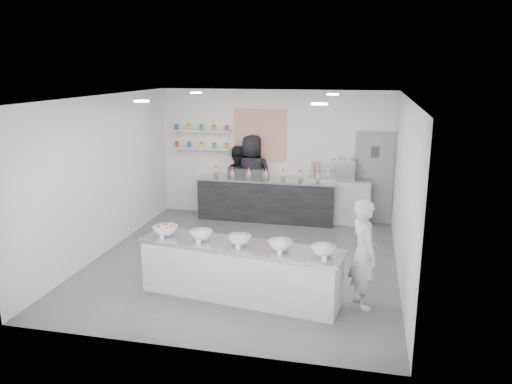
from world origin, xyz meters
The scene contains 26 objects.
floor centered at (0.00, 0.00, 0.00)m, with size 6.00×6.00×0.00m, color #515156.
ceiling centered at (0.00, 0.00, 3.00)m, with size 6.00×6.00×0.00m, color white.
back_wall centered at (0.00, 3.00, 1.50)m, with size 5.50×5.50×0.00m, color white.
left_wall centered at (-2.75, 0.00, 1.50)m, with size 6.00×6.00×0.00m, color white.
right_wall centered at (2.75, 0.00, 1.50)m, with size 6.00×6.00×0.00m, color white.
back_door centered at (2.30, 2.97, 1.05)m, with size 0.88×0.04×2.10m, color gray.
pattern_panel centered at (-0.35, 2.98, 1.95)m, with size 1.25×0.03×1.20m, color #BE4622.
jar_shelf_lower centered at (-1.75, 2.90, 1.60)m, with size 1.45×0.22×0.04m, color silver.
jar_shelf_upper centered at (-1.75, 2.90, 2.02)m, with size 1.45×0.22×0.04m, color silver.
preserve_jars centered at (-1.75, 2.88, 1.88)m, with size 1.45×0.10×0.56m, color #E82546, non-canonical shape.
downlight_0 centered at (-1.40, -1.00, 2.98)m, with size 0.24×0.24×0.02m, color white.
downlight_1 centered at (1.40, -1.00, 2.98)m, with size 0.24×0.24×0.02m, color white.
downlight_2 centered at (-1.40, 1.60, 2.98)m, with size 0.24×0.24×0.02m, color white.
downlight_3 centered at (1.40, 1.60, 2.98)m, with size 0.24×0.24×0.02m, color white.
prep_counter centered at (0.29, -1.43, 0.44)m, with size 3.20×0.73×0.87m, color beige.
back_bar centered at (-0.12, 2.59, 0.49)m, with size 3.19×0.58×0.99m, color black.
sneeze_guard centered at (-0.12, 2.31, 1.12)m, with size 3.15×0.01×0.27m, color white.
espresso_ledge centered at (1.55, 2.78, 0.53)m, with size 1.42×0.45×1.05m, color beige.
espresso_machine centered at (1.62, 2.78, 1.26)m, with size 0.54×0.38×0.42m, color #93969E.
cup_stacks centered at (1.00, 2.78, 1.23)m, with size 0.24×0.24×0.34m, color gray, non-canonical shape.
prep_bowls centered at (0.29, -1.43, 0.94)m, with size 2.96×0.46×0.14m, color white, non-canonical shape.
label_cards centered at (0.36, -1.92, 0.91)m, with size 2.66×0.04×0.07m, color white, non-canonical shape.
cookie_bags centered at (-0.12, 2.59, 1.12)m, with size 2.53×0.13×0.25m, color pink, non-canonical shape.
woman_prep centered at (2.14, -1.30, 0.83)m, with size 0.61×0.40×1.66m, color silver.
staff_left centered at (-0.87, 2.84, 0.85)m, with size 0.83×0.64×1.70m, color black.
staff_right centered at (-0.51, 2.84, 0.99)m, with size 0.97×0.63×1.98m, color black.
Camera 1 is at (2.10, -8.38, 3.52)m, focal length 35.00 mm.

